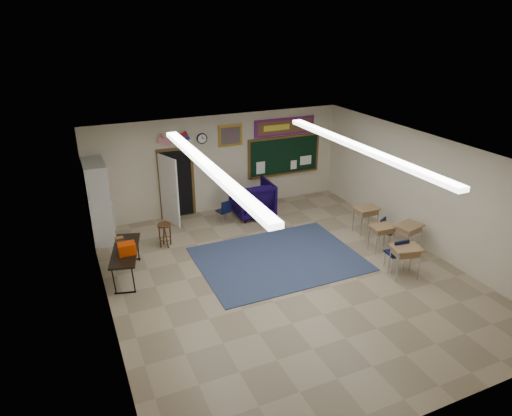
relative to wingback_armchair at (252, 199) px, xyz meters
name	(u,v)px	position (x,y,z in m)	size (l,w,h in m)	color
floor	(286,276)	(-0.71, -3.63, -0.54)	(9.00, 9.00, 0.00)	#9D8A6C
back_wall	(220,163)	(-0.71, 0.87, 0.96)	(8.00, 0.04, 3.00)	beige
front_wall	(435,338)	(-0.71, -8.13, 0.96)	(8.00, 0.04, 3.00)	beige
left_wall	(103,253)	(-4.71, -3.63, 0.96)	(0.04, 9.00, 3.00)	beige
right_wall	(426,193)	(3.29, -3.63, 0.96)	(0.04, 9.00, 3.00)	beige
ceiling	(290,154)	(-0.71, -3.63, 2.46)	(8.00, 9.00, 0.04)	silver
area_rug	(279,259)	(-0.51, -2.83, -0.53)	(4.00, 3.00, 0.02)	#2F3C5A
fluorescent_strips	(290,157)	(-0.71, -3.63, 2.40)	(3.86, 6.00, 0.10)	white
doorway	(174,185)	(-2.21, 0.72, 0.52)	(1.10, 0.89, 2.16)	black
chalkboard	(284,157)	(1.49, 0.83, 0.93)	(2.55, 0.14, 1.30)	brown
bulletin_board	(285,127)	(1.49, 0.83, 1.91)	(2.10, 0.05, 0.55)	red
framed_art_print	(230,136)	(-0.36, 0.83, 1.81)	(0.75, 0.05, 0.65)	#A78120
wall_clock	(202,139)	(-1.26, 0.83, 1.81)	(0.32, 0.05, 0.32)	black
wall_flags	(174,137)	(-2.11, 0.81, 1.94)	(1.16, 0.06, 0.70)	red
storage_cabinet	(99,201)	(-4.42, 0.22, 0.56)	(0.59, 1.25, 2.20)	silver
wingback_armchair	(252,199)	(0.00, 0.00, 0.00)	(1.15, 1.18, 1.08)	black
student_chair_reading	(223,212)	(-1.03, -0.22, -0.17)	(0.37, 0.37, 0.74)	black
student_chair_desk_a	(395,254)	(1.82, -4.43, -0.11)	(0.43, 0.43, 0.86)	black
student_chair_desk_b	(387,232)	(2.51, -3.28, -0.18)	(0.36, 0.36, 0.72)	black
student_desk_front_left	(381,237)	(2.14, -3.49, -0.14)	(0.62, 0.48, 0.71)	olive
student_desk_front_right	(366,219)	(2.41, -2.45, -0.11)	(0.65, 0.49, 0.77)	olive
student_desk_back_left	(405,260)	(1.81, -4.77, -0.10)	(0.75, 0.63, 0.79)	olive
student_desk_back_right	(408,237)	(2.69, -3.85, -0.10)	(0.76, 0.64, 0.79)	olive
folding_table	(127,262)	(-4.13, -2.10, -0.15)	(0.98, 1.79, 0.97)	black
wooden_stool	(165,235)	(-2.95, -0.96, -0.20)	(0.37, 0.37, 0.65)	#472915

